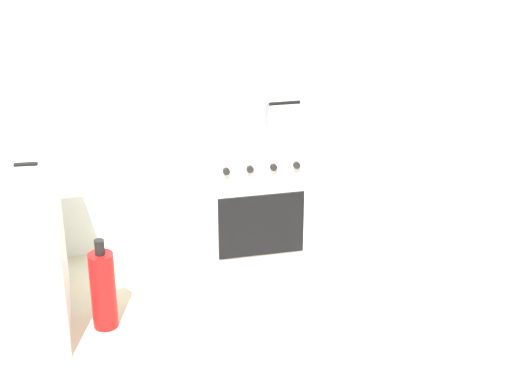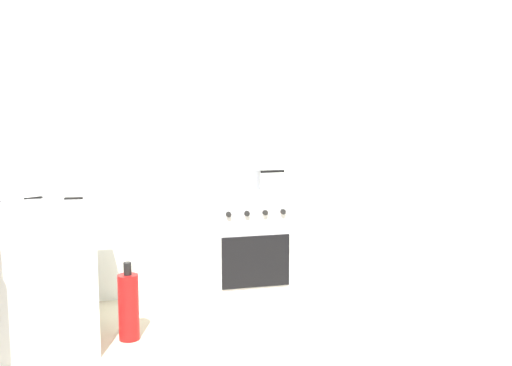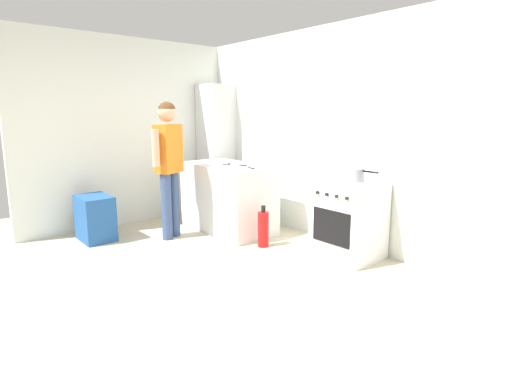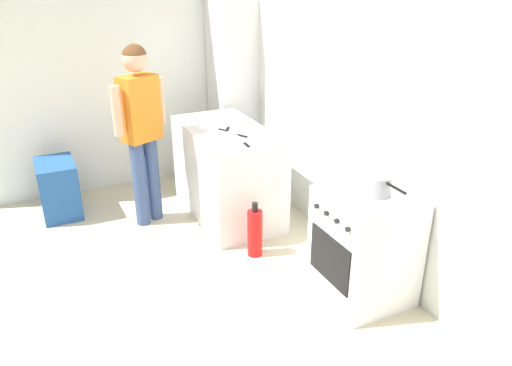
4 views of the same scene
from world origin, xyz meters
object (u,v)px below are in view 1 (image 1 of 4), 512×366
Objects in this scene: pot at (253,114)px; knife_bread at (3,166)px; fire_extinguisher at (103,289)px; oven_left at (249,199)px.

pot is 1.02× the size of knife_bread.
knife_bread is 0.70× the size of fire_extinguisher.
oven_left is at bearing 17.21° from knife_bread.
oven_left is at bearing -129.57° from pot.
knife_bread reaches higher than oven_left.
fire_extinguisher is at bearing -11.07° from knife_bread.
oven_left is 1.43m from knife_bread.
pot reaches higher than oven_left.
pot is 1.26m from fire_extinguisher.
pot is at bearing 50.43° from oven_left.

